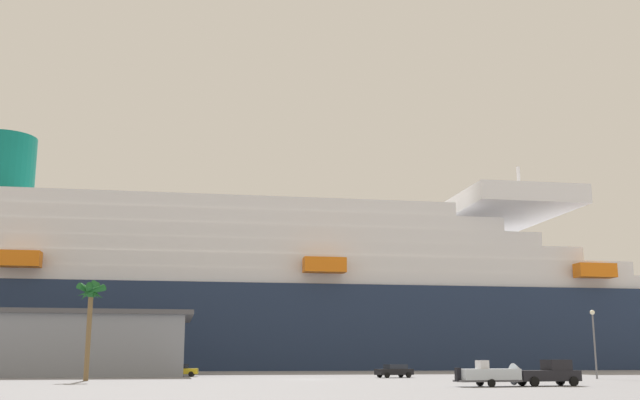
% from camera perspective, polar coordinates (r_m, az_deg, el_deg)
% --- Properties ---
extents(ground_plane, '(600.00, 600.00, 0.00)m').
position_cam_1_polar(ground_plane, '(115.47, -4.58, -12.88)').
color(ground_plane, gray).
extents(cruise_ship, '(281.73, 58.36, 53.11)m').
position_cam_1_polar(cruise_ship, '(159.03, -9.53, -7.34)').
color(cruise_ship, '#1E2D4C').
rests_on(cruise_ship, ground_plane).
extents(pickup_truck, '(5.63, 2.35, 2.20)m').
position_cam_1_polar(pickup_truck, '(69.45, 16.79, -12.34)').
color(pickup_truck, black).
rests_on(pickup_truck, ground_plane).
extents(small_boat_on_trailer, '(7.22, 2.25, 2.15)m').
position_cam_1_polar(small_boat_on_trailer, '(66.88, 13.02, -12.64)').
color(small_boat_on_trailer, '#595960').
rests_on(small_boat_on_trailer, ground_plane).
extents(palm_tree, '(3.24, 3.22, 10.39)m').
position_cam_1_polar(palm_tree, '(84.98, -16.81, -7.11)').
color(palm_tree, brown).
rests_on(palm_tree, ground_plane).
extents(street_lamp, '(0.56, 0.56, 7.81)m').
position_cam_1_polar(street_lamp, '(94.50, 19.84, -9.40)').
color(street_lamp, slate).
rests_on(street_lamp, ground_plane).
extents(parked_car_black_coupe, '(4.77, 2.62, 1.58)m').
position_cam_1_polar(parked_car_black_coupe, '(94.64, 5.60, -12.61)').
color(parked_car_black_coupe, black).
rests_on(parked_car_black_coupe, ground_plane).
extents(parked_car_yellow_taxi, '(4.77, 2.66, 1.58)m').
position_cam_1_polar(parked_car_yellow_taxi, '(100.77, -10.49, -12.42)').
color(parked_car_yellow_taxi, yellow).
rests_on(parked_car_yellow_taxi, ground_plane).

